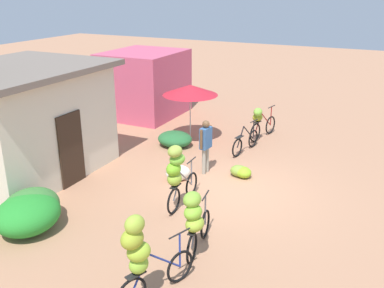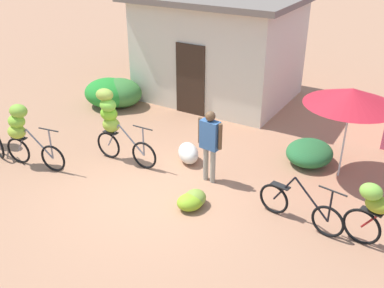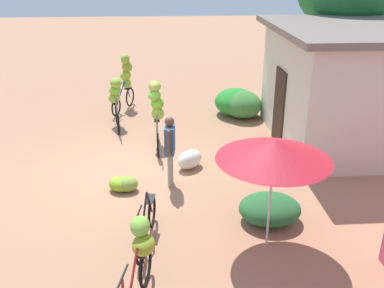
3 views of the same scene
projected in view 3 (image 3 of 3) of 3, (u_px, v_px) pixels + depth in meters
ground_plane at (124, 171)px, 10.26m from camera, size 60.00×60.00×0.00m
building_low at (345, 85)px, 11.40m from camera, size 4.79×3.88×3.09m
hedge_bush_front_left at (236, 102)px, 13.86m from camera, size 1.48×1.35×0.82m
hedge_bush_front_right at (243, 104)px, 13.62m from camera, size 1.36×1.18×0.82m
hedge_bush_mid at (270, 209)px, 8.23m from camera, size 1.03×1.18×0.51m
market_umbrella at (274, 149)px, 6.93m from camera, size 1.88×1.88×1.99m
bicycle_leftmost at (126, 78)px, 14.21m from camera, size 1.64×0.66×1.78m
bicycle_near_pile at (116, 97)px, 12.75m from camera, size 1.57×0.44×1.44m
bicycle_center_loaded at (157, 109)px, 11.36m from camera, size 1.65×0.46×1.71m
bicycle_by_shop at (146, 226)px, 7.55m from camera, size 1.66×0.33×0.94m
bicycle_rightmost at (140, 259)px, 6.16m from camera, size 1.74×0.51×1.21m
banana_pile_on_ground at (123, 184)px, 9.35m from camera, size 0.65×0.74×0.32m
produce_sack at (190, 159)px, 10.34m from camera, size 0.80×0.81×0.44m
person_vendor at (170, 144)px, 9.27m from camera, size 0.58×0.24×1.59m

